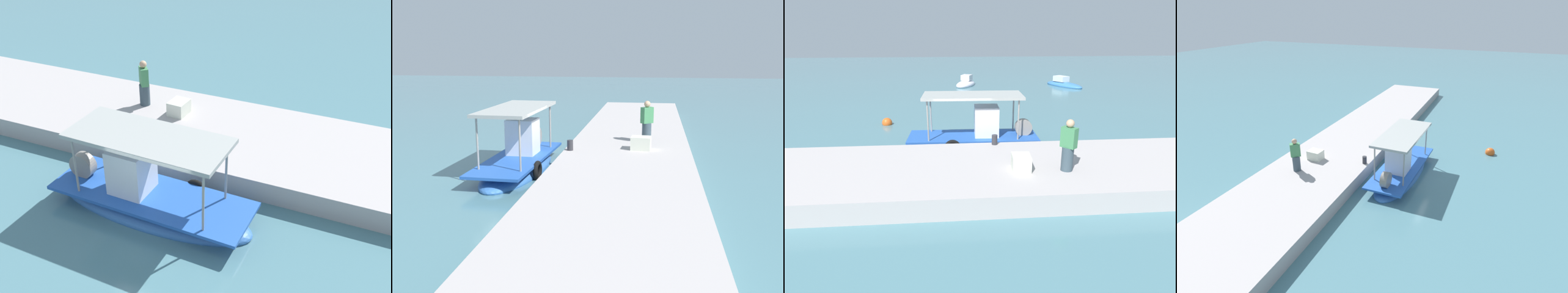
# 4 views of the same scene
# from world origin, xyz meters

# --- Properties ---
(ground_plane) EXTENTS (120.00, 120.00, 0.00)m
(ground_plane) POSITION_xyz_m (0.00, 0.00, 0.00)
(ground_plane) COLOR slate
(dock_quay) EXTENTS (36.00, 5.03, 0.72)m
(dock_quay) POSITION_xyz_m (0.00, -4.31, 0.36)
(dock_quay) COLOR #B1A9A7
(dock_quay) RESTS_ON ground_plane
(main_fishing_boat) EXTENTS (6.36, 2.23, 2.87)m
(main_fishing_boat) POSITION_xyz_m (0.59, -0.15, 0.43)
(main_fishing_boat) COLOR #386EB9
(main_fishing_boat) RESTS_ON ground_plane
(fisherman_near_bollard) EXTENTS (0.56, 0.57, 1.80)m
(fisherman_near_bollard) POSITION_xyz_m (3.37, -5.03, 1.53)
(fisherman_near_bollard) COLOR #384954
(fisherman_near_bollard) RESTS_ON dock_quay
(mooring_bollard) EXTENTS (0.24, 0.24, 0.41)m
(mooring_bollard) POSITION_xyz_m (1.27, -2.05, 0.92)
(mooring_bollard) COLOR #2D2D33
(mooring_bollard) RESTS_ON dock_quay
(cargo_crate) EXTENTS (0.68, 0.83, 0.53)m
(cargo_crate) POSITION_xyz_m (1.83, -4.84, 0.98)
(cargo_crate) COLOR silver
(cargo_crate) RESTS_ON dock_quay
(marker_buoy) EXTENTS (0.59, 0.59, 0.59)m
(marker_buoy) POSITION_xyz_m (-4.32, 4.28, 0.12)
(marker_buoy) COLOR #DE5A1E
(marker_buoy) RESTS_ON ground_plane
(moored_boat_near) EXTENTS (3.51, 4.80, 1.20)m
(moored_boat_near) POSITION_xyz_m (10.85, 17.97, 0.16)
(moored_boat_near) COLOR #3876B8
(moored_boat_near) RESTS_ON ground_plane
(moored_boat_mid) EXTENTS (2.76, 3.94, 1.30)m
(moored_boat_mid) POSITION_xyz_m (1.00, 19.02, 0.20)
(moored_boat_mid) COLOR silver
(moored_boat_mid) RESTS_ON ground_plane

